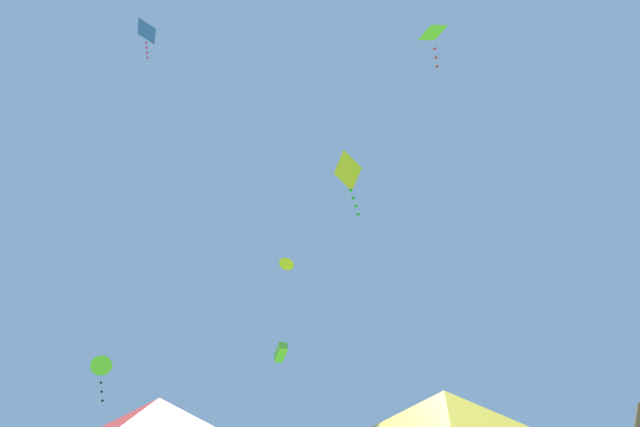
# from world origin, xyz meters

# --- Properties ---
(canopy_tent_red) EXTENTS (2.78, 2.78, 2.98)m
(canopy_tent_red) POSITION_xyz_m (-6.21, 6.10, 2.53)
(canopy_tent_red) COLOR #9E9EA3
(canopy_tent_red) RESTS_ON ground
(canopy_tent_yellow) EXTENTS (2.91, 2.91, 3.11)m
(canopy_tent_yellow) POSITION_xyz_m (0.73, 7.01, 2.64)
(canopy_tent_yellow) COLOR #9E9EA3
(canopy_tent_yellow) RESTS_ON ground
(kite_lime_delta) EXTENTS (1.31, 1.09, 2.39)m
(kite_lime_delta) POSITION_xyz_m (-16.66, 20.06, 6.18)
(kite_lime_delta) COLOR #75D138
(kite_blue_diamond) EXTENTS (1.00, 1.29, 2.30)m
(kite_blue_diamond) POSITION_xyz_m (-13.31, 13.78, 23.08)
(kite_blue_diamond) COLOR blue
(kite_lime_box) EXTENTS (1.26, 1.59, 1.20)m
(kite_lime_box) POSITION_xyz_m (-9.15, 29.21, 8.28)
(kite_lime_box) COLOR #75D138
(kite_yellow_diamond) EXTENTS (1.28, 1.16, 3.39)m
(kite_yellow_diamond) POSITION_xyz_m (-2.77, 17.78, 15.26)
(kite_yellow_diamond) COLOR yellow
(kite_yellow_delta) EXTENTS (1.18, 1.09, 0.70)m
(kite_yellow_delta) POSITION_xyz_m (-8.05, 25.81, 13.42)
(kite_yellow_delta) COLOR yellow
(kite_lime_diamond) EXTENTS (1.22, 0.96, 2.12)m
(kite_lime_diamond) POSITION_xyz_m (1.97, 13.79, 20.40)
(kite_lime_diamond) COLOR #75D138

